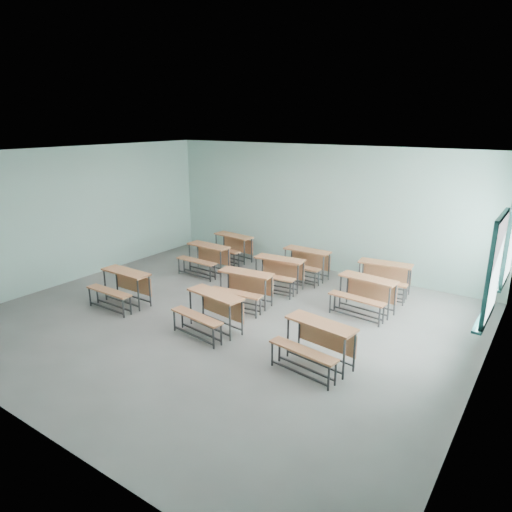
# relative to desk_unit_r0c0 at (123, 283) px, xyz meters

# --- Properties ---
(room) EXTENTS (9.04, 8.04, 3.24)m
(room) POSITION_rel_desk_unit_r0c0_xyz_m (2.33, 0.65, 1.11)
(room) COLOR gray
(room) RESTS_ON ground
(desk_unit_r0c0) EXTENTS (1.17, 0.79, 0.73)m
(desk_unit_r0c0) POSITION_rel_desk_unit_r0c0_xyz_m (0.00, 0.00, 0.00)
(desk_unit_r0c0) COLOR #A9633D
(desk_unit_r0c0) RESTS_ON ground
(desk_unit_r0c1) EXTENTS (1.26, 0.93, 0.73)m
(desk_unit_r0c1) POSITION_rel_desk_unit_r0c0_xyz_m (2.36, 0.07, 0.00)
(desk_unit_r0c1) COLOR #A9633D
(desk_unit_r0c1) RESTS_ON ground
(desk_unit_r0c2) EXTENTS (1.25, 0.93, 0.73)m
(desk_unit_r0c2) POSITION_rel_desk_unit_r0c0_xyz_m (4.54, 0.04, 0.00)
(desk_unit_r0c2) COLOR #A9633D
(desk_unit_r0c2) RESTS_ON ground
(desk_unit_r1c1) EXTENTS (1.24, 0.91, 0.73)m
(desk_unit_r1c1) POSITION_rel_desk_unit_r0c0_xyz_m (2.14, 1.39, 0.00)
(desk_unit_r1c1) COLOR #A9633D
(desk_unit_r1c1) RESTS_ON ground
(desk_unit_r2c0) EXTENTS (1.19, 0.82, 0.73)m
(desk_unit_r2c0) POSITION_rel_desk_unit_r0c0_xyz_m (0.09, 2.59, 0.00)
(desk_unit_r2c0) COLOR #A9633D
(desk_unit_r2c0) RESTS_ON ground
(desk_unit_r2c1) EXTENTS (1.23, 0.89, 0.73)m
(desk_unit_r2c1) POSITION_rel_desk_unit_r0c0_xyz_m (2.21, 2.63, 0.00)
(desk_unit_r2c1) COLOR #A9633D
(desk_unit_r2c1) RESTS_ON ground
(desk_unit_r2c2) EXTENTS (1.22, 0.87, 0.73)m
(desk_unit_r2c2) POSITION_rel_desk_unit_r0c0_xyz_m (4.38, 2.49, 0.00)
(desk_unit_r2c2) COLOR #A9633D
(desk_unit_r2c2) RESTS_ON ground
(desk_unit_r3c0) EXTENTS (1.24, 0.90, 0.73)m
(desk_unit_r3c0) POSITION_rel_desk_unit_r0c0_xyz_m (-0.02, 3.79, 0.00)
(desk_unit_r3c0) COLOR #A9633D
(desk_unit_r3c0) RESTS_ON ground
(desk_unit_r3c1) EXTENTS (1.17, 0.80, 0.73)m
(desk_unit_r3c1) POSITION_rel_desk_unit_r0c0_xyz_m (2.38, 3.63, 0.00)
(desk_unit_r3c1) COLOR #A9633D
(desk_unit_r3c1) RESTS_ON ground
(desk_unit_r3c2) EXTENTS (1.25, 0.91, 0.73)m
(desk_unit_r3c2) POSITION_rel_desk_unit_r0c0_xyz_m (4.35, 3.67, 0.00)
(desk_unit_r3c2) COLOR #A9633D
(desk_unit_r3c2) RESTS_ON ground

